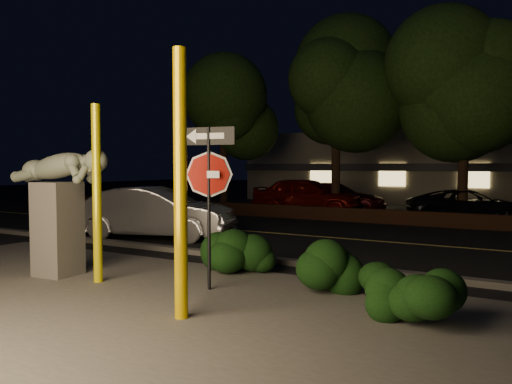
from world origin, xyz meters
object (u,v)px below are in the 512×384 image
Objects in this scene: parked_car_darkred at (335,198)px; sculpture at (59,199)px; yellow_pole_right at (180,185)px; signpost at (209,175)px; parked_car_dark at (469,206)px; parked_car_red at (307,195)px; silver_sedan at (155,213)px; yellow_pole_left at (97,194)px.

sculpture is at bearing 171.42° from parked_car_darkred.
yellow_pole_right is 1.57m from signpost.
parked_car_dark is at bearing 83.13° from yellow_pole_right.
parked_car_red is 1.51m from parked_car_darkred.
parked_car_darkred is (0.81, 1.27, -0.14)m from parked_car_red.
silver_sedan is (-4.82, 4.04, -1.19)m from signpost.
parked_car_dark is at bearing 63.13° from sculpture.
parked_car_darkred is 5.88m from parked_car_dark.
signpost is 6.39m from silver_sedan.
yellow_pole_right is 0.81× the size of silver_sedan.
yellow_pole_left is 14.91m from parked_car_darkred.
yellow_pole_left is 2.12m from signpost.
signpost is 0.62× the size of parked_car_dark.
yellow_pole_right reaches higher than sculpture.
parked_car_dark is (1.73, 14.37, -1.21)m from yellow_pole_right.
yellow_pole_left reaches higher than signpost.
yellow_pole_right is at bearing 150.32° from parked_car_dark.
parked_car_red is at bearing 137.73° from parked_car_darkred.
parked_car_red is (0.61, 8.94, 0.06)m from silver_sedan.
yellow_pole_right is 15.24m from parked_car_red.
parked_car_dark is at bearing -57.36° from silver_sedan.
sculpture is 14.82m from parked_car_darkred.
signpost is at bearing 112.03° from yellow_pole_right.
sculpture is 4.96m from silver_sedan.
signpost is 3.13m from sculpture.
yellow_pole_left is at bearing -177.26° from parked_car_red.
sculpture is 0.51× the size of parked_car_red.
signpost is (2.01, 0.56, 0.35)m from yellow_pole_left.
yellow_pole_left is 0.70× the size of silver_sedan.
yellow_pole_left is 0.70× the size of parked_car_darkred.
silver_sedan is at bearing 162.18° from parked_car_darkred.
yellow_pole_left reaches higher than parked_car_dark.
silver_sedan is 1.03× the size of parked_car_dark.
signpost is at bearing 4.98° from sculpture.
yellow_pole_right is 3.76m from sculpture.
yellow_pole_right is 0.78× the size of parked_car_red.
signpost is 0.60× the size of silver_sedan.
parked_car_red is 1.04× the size of parked_car_darkred.
silver_sedan is 0.99× the size of parked_car_darkred.
parked_car_darkred is at bearing -38.80° from parked_car_red.
parked_car_red is (-4.21, 12.98, -1.13)m from signpost.
sculpture is 0.54× the size of parked_car_dark.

